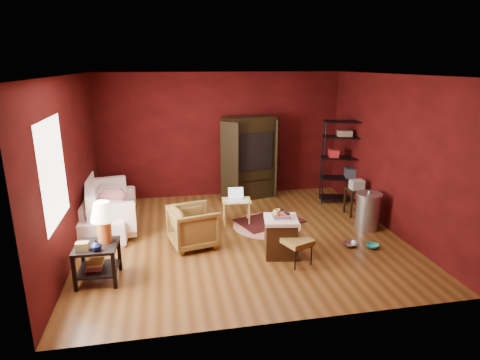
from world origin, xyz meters
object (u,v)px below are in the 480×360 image
Objects in this scene: side_table at (100,234)px; laptop_desk at (236,202)px; sofa at (107,204)px; tv_armoire at (249,156)px; armchair at (193,225)px; wire_shelving at (343,158)px; hamper at (280,236)px.

side_table is 1.70× the size of laptop_desk.
tv_armoire is (2.98, 1.17, 0.54)m from sofa.
sofa is 2.06m from side_table.
wire_shelving is (3.39, 1.64, 0.62)m from armchair.
side_table is 0.63× the size of wire_shelving.
wire_shelving is (4.92, 0.44, 0.57)m from sofa.
sofa is 3.25× the size of laptop_desk.
laptop_desk is (2.42, -0.31, -0.01)m from sofa.
laptop_desk is at bearing 106.79° from hamper.
sofa is 3.39m from hamper.
side_table reaches higher than sofa.
hamper is (1.34, -0.61, -0.05)m from armchair.
tv_armoire is at bearing -67.57° from sofa.
side_table reaches higher than hamper.
side_table is at bearing -174.05° from sofa.
sofa is at bearing 147.84° from hamper.
side_table is at bearing -137.16° from laptop_desk.
tv_armoire reaches higher than armchair.
tv_armoire is at bearing -44.49° from armchair.
wire_shelving reaches higher than side_table.
tv_armoire is 2.07m from wire_shelving.
tv_armoire is at bearing 173.90° from wire_shelving.
laptop_desk is at bearing -58.31° from armchair.
side_table is at bearing -175.12° from hamper.
laptop_desk is 0.37× the size of wire_shelving.
armchair reaches higher than laptop_desk.
armchair is 1.47m from hamper.
sofa is at bearing 39.20° from armchair.
wire_shelving reaches higher than hamper.
wire_shelving reaches higher than armchair.
armchair is 0.41× the size of tv_armoire.
wire_shelving is at bearing 27.58° from side_table.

